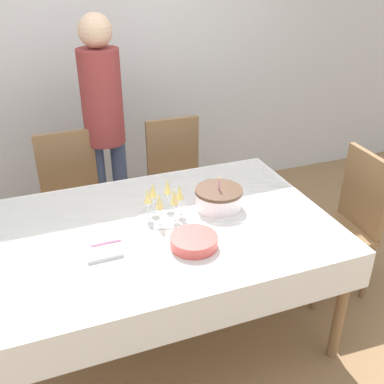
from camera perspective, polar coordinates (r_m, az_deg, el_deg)
ground_plane at (r=2.84m, az=-3.03°, el=-16.78°), size 12.00×12.00×0.00m
wall_back at (r=3.76m, az=-12.21°, el=17.55°), size 8.00×0.05×2.70m
dining_table at (r=2.43m, az=-3.40°, el=-6.13°), size 1.74×1.20×0.73m
dining_chair_far_left at (r=3.22m, az=-14.95°, el=-0.47°), size 0.42×0.42×0.94m
dining_chair_far_right at (r=3.35m, az=-1.84°, el=1.76°), size 0.43×0.43×0.94m
dining_chair_right_end at (r=3.01m, az=18.86°, el=-3.22°), size 0.44×0.44×0.94m
birthday_cake at (r=2.52m, az=3.40°, el=-0.75°), size 0.27×0.27×0.18m
champagne_tray at (r=2.41m, az=-3.59°, el=-1.18°), size 0.28×0.28×0.18m
plate_stack_main at (r=2.20m, az=0.24°, el=-6.28°), size 0.23×0.23×0.06m
cake_knife at (r=2.40m, az=6.35°, el=-3.86°), size 0.27×0.16×0.00m
fork_pile at (r=2.17m, az=-10.98°, el=-7.91°), size 0.17×0.06×0.02m
napkin_pile at (r=2.32m, az=-11.15°, el=-5.40°), size 0.15×0.15×0.01m
person_standing at (r=3.20m, az=-11.20°, el=9.63°), size 0.28×0.28×1.68m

